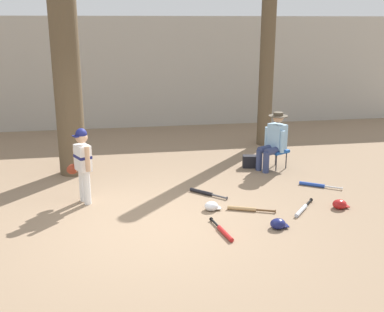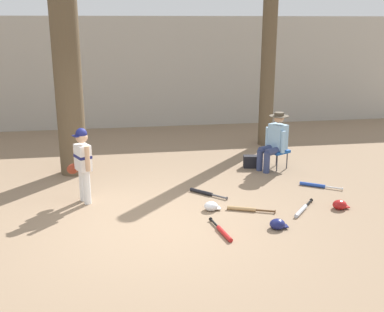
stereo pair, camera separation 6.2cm
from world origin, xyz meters
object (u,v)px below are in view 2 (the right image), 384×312
tree_near_player (67,61)px  bat_wood_tan (245,209)px  tree_behind_spectator (268,63)px  folding_stool (277,152)px  handbag_beside_stool (251,162)px  batting_helmet_red (340,205)px  bat_blue_youth (316,185)px  batting_helmet_navy (278,224)px  young_ballplayer (82,161)px  bat_black_composite (204,193)px  bat_aluminum_silver (302,210)px  bat_red_barrel (223,232)px  seated_spectator (274,140)px  batting_helmet_white (211,206)px

tree_near_player → bat_wood_tan: 4.47m
tree_behind_spectator → folding_stool: tree_behind_spectator is taller
handbag_beside_stool → batting_helmet_red: (0.80, -2.45, -0.06)m
bat_blue_youth → batting_helmet_navy: size_ratio=2.48×
tree_behind_spectator → bat_blue_youth: size_ratio=6.66×
tree_near_player → tree_behind_spectator: bearing=19.1°
tree_near_player → tree_behind_spectator: 4.85m
young_ballplayer → bat_wood_tan: young_ballplayer is taller
bat_black_composite → batting_helmet_navy: 1.79m
tree_near_player → batting_helmet_navy: (3.22, -3.27, -2.20)m
handbag_beside_stool → bat_aluminum_silver: bearing=-86.7°
tree_behind_spectator → young_ballplayer: bearing=-142.5°
batting_helmet_red → tree_near_player: bearing=149.0°
folding_stool → bat_red_barrel: (-1.84, -2.93, -0.33)m
batting_helmet_navy → folding_stool: bearing=71.1°
seated_spectator → batting_helmet_white: size_ratio=4.39×
tree_near_player → batting_helmet_red: bearing=-31.0°
bat_black_composite → batting_helmet_red: batting_helmet_red is taller
tree_near_player → handbag_beside_stool: (3.69, -0.26, -2.14)m
bat_black_composite → batting_helmet_white: (-0.02, -0.74, 0.03)m
bat_wood_tan → batting_helmet_white: 0.56m
tree_behind_spectator → bat_blue_youth: 3.80m
tree_behind_spectator → batting_helmet_red: (-0.09, -4.29, -1.97)m
folding_stool → bat_aluminum_silver: (-0.37, -2.33, -0.33)m
bat_black_composite → batting_helmet_red: (2.10, -1.02, 0.04)m
young_ballplayer → bat_black_composite: size_ratio=2.18×
handbag_beside_stool → bat_aluminum_silver: size_ratio=0.51×
handbag_beside_stool → batting_helmet_red: size_ratio=1.22×
bat_blue_youth → bat_wood_tan: bearing=-150.8°
bat_wood_tan → young_ballplayer: bearing=162.2°
handbag_beside_stool → batting_helmet_red: handbag_beside_stool is taller
tree_near_player → bat_black_composite: size_ratio=9.10×
bat_wood_tan → batting_helmet_navy: (0.30, -0.73, 0.04)m
folding_stool → batting_helmet_white: folding_stool is taller
folding_stool → batting_helmet_white: size_ratio=1.96×
handbag_beside_stool → batting_helmet_red: 2.57m
tree_behind_spectator → folding_stool: 2.62m
folding_stool → batting_helmet_navy: (-0.99, -2.88, -0.30)m
tree_behind_spectator → seated_spectator: bearing=-103.0°
seated_spectator → bat_red_barrel: size_ratio=1.52×
tree_behind_spectator → batting_helmet_white: tree_behind_spectator is taller
young_ballplayer → seated_spectator: young_ballplayer is taller
young_ballplayer → seated_spectator: (3.82, 1.27, -0.10)m
handbag_beside_stool → bat_black_composite: 1.93m
tree_near_player → bat_red_barrel: size_ratio=6.91×
bat_red_barrel → bat_wood_tan: bearing=54.4°
bat_aluminum_silver → seated_spectator: bearing=82.9°
tree_behind_spectator → bat_red_barrel: bearing=-114.3°
tree_behind_spectator → bat_aluminum_silver: size_ratio=6.98×
young_ballplayer → batting_helmet_red: young_ballplayer is taller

